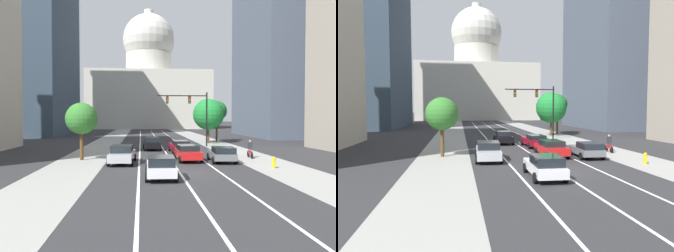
# 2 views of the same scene
# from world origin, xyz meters

# --- Properties ---
(ground_plane) EXTENTS (400.00, 400.00, 0.00)m
(ground_plane) POSITION_xyz_m (0.00, 40.00, 0.00)
(ground_plane) COLOR #2B2B2D
(sidewalk_left) EXTENTS (4.56, 130.00, 0.01)m
(sidewalk_left) POSITION_xyz_m (-8.02, 35.00, 0.01)
(sidewalk_left) COLOR gray
(sidewalk_left) RESTS_ON ground
(sidewalk_right) EXTENTS (4.56, 130.00, 0.01)m
(sidewalk_right) POSITION_xyz_m (8.02, 35.00, 0.01)
(sidewalk_right) COLOR gray
(sidewalk_right) RESTS_ON ground
(lane_stripe_left) EXTENTS (0.16, 90.00, 0.01)m
(lane_stripe_left) POSITION_xyz_m (-2.87, 25.00, 0.01)
(lane_stripe_left) COLOR white
(lane_stripe_left) RESTS_ON ground
(lane_stripe_center) EXTENTS (0.16, 90.00, 0.01)m
(lane_stripe_center) POSITION_xyz_m (0.00, 25.00, 0.01)
(lane_stripe_center) COLOR white
(lane_stripe_center) RESTS_ON ground
(lane_stripe_right) EXTENTS (0.16, 90.00, 0.01)m
(lane_stripe_right) POSITION_xyz_m (2.87, 25.00, 0.01)
(lane_stripe_right) COLOR white
(lane_stripe_right) RESTS_ON ground
(office_tower_far_left) EXTENTS (16.21, 27.22, 40.91)m
(office_tower_far_left) POSITION_xyz_m (-26.56, 51.16, 20.49)
(office_tower_far_left) COLOR #334251
(office_tower_far_left) RESTS_ON ground
(capitol_building) EXTENTS (40.82, 24.08, 41.16)m
(capitol_building) POSITION_xyz_m (0.00, 91.88, 15.12)
(capitol_building) COLOR beige
(capitol_building) RESTS_ON ground
(car_black) EXTENTS (2.10, 4.27, 1.53)m
(car_black) POSITION_xyz_m (-1.43, 16.20, 0.79)
(car_black) COLOR black
(car_black) RESTS_ON ground
(car_white) EXTENTS (2.09, 4.46, 1.45)m
(car_white) POSITION_xyz_m (-1.44, -1.56, 0.76)
(car_white) COLOR silver
(car_white) RESTS_ON ground
(car_gray) EXTENTS (2.26, 4.21, 1.39)m
(car_gray) POSITION_xyz_m (4.29, 5.20, 0.74)
(car_gray) COLOR slate
(car_gray) RESTS_ON ground
(car_crimson) EXTENTS (2.08, 4.73, 1.41)m
(car_crimson) POSITION_xyz_m (1.44, 12.74, 0.75)
(car_crimson) COLOR maroon
(car_crimson) RESTS_ON ground
(car_silver) EXTENTS (2.30, 4.83, 1.55)m
(car_silver) POSITION_xyz_m (-4.30, 5.20, 0.81)
(car_silver) COLOR #B2B5BA
(car_silver) RESTS_ON ground
(car_red) EXTENTS (2.23, 4.56, 1.43)m
(car_red) POSITION_xyz_m (1.44, 6.38, 0.76)
(car_red) COLOR red
(car_red) RESTS_ON ground
(traffic_signal_mast) EXTENTS (6.72, 0.39, 7.20)m
(traffic_signal_mast) POSITION_xyz_m (4.05, 20.40, 5.13)
(traffic_signal_mast) COLOR black
(traffic_signal_mast) RESTS_ON ground
(fire_hydrant) EXTENTS (0.26, 0.35, 0.91)m
(fire_hydrant) POSITION_xyz_m (7.41, 1.61, 0.46)
(fire_hydrant) COLOR yellow
(fire_hydrant) RESTS_ON ground
(cyclist) EXTENTS (0.36, 1.70, 1.72)m
(cyclist) POSITION_xyz_m (7.70, 7.87, 0.85)
(cyclist) COLOR black
(cyclist) RESTS_ON ground
(street_tree_near_right) EXTENTS (3.26, 3.26, 6.51)m
(street_tree_near_right) POSITION_xyz_m (9.30, 28.50, 4.85)
(street_tree_near_right) COLOR #51381E
(street_tree_near_right) RESTS_ON ground
(street_tree_near_left) EXTENTS (2.89, 2.89, 5.24)m
(street_tree_near_left) POSITION_xyz_m (-8.12, 7.69, 3.77)
(street_tree_near_left) COLOR #51381E
(street_tree_near_left) RESTS_ON ground
(street_tree_mid_right) EXTENTS (4.69, 4.69, 6.66)m
(street_tree_mid_right) POSITION_xyz_m (7.37, 25.68, 4.30)
(street_tree_mid_right) COLOR #51381E
(street_tree_mid_right) RESTS_ON ground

